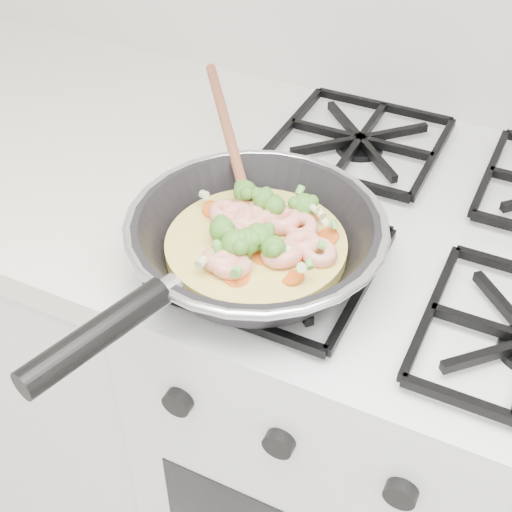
% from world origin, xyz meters
% --- Properties ---
extents(stove, '(0.60, 0.60, 0.92)m').
position_xyz_m(stove, '(0.00, 1.70, 0.46)').
color(stove, white).
rests_on(stove, ground).
extents(counter_left, '(1.00, 0.60, 0.90)m').
position_xyz_m(counter_left, '(-0.80, 1.70, 0.45)').
color(counter_left, white).
rests_on(counter_left, ground).
extents(skillet, '(0.36, 0.58, 0.09)m').
position_xyz_m(skillet, '(-0.17, 1.53, 0.96)').
color(skillet, black).
rests_on(skillet, stove).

